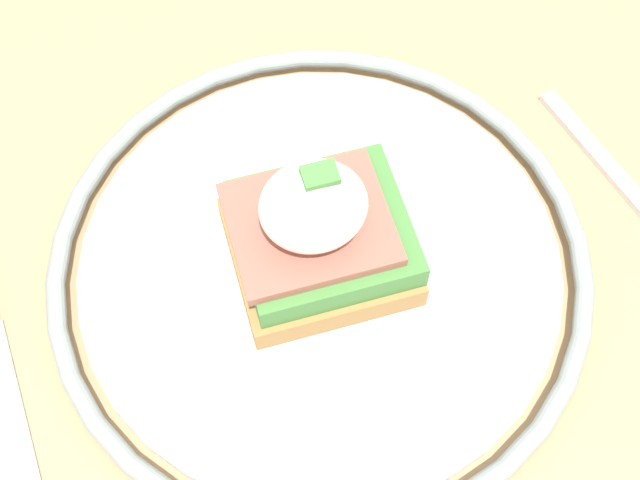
{
  "coord_description": "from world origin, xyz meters",
  "views": [
    {
      "loc": [
        0.07,
        0.23,
        1.17
      ],
      "look_at": [
        0.01,
        0.03,
        0.79
      ],
      "focal_mm": 50.0,
      "sensor_mm": 36.0,
      "label": 1
    }
  ],
  "objects": [
    {
      "name": "plate",
      "position": [
        0.01,
        0.03,
        0.76
      ],
      "size": [
        0.28,
        0.28,
        0.02
      ],
      "color": "silver",
      "rests_on": "dining_table"
    },
    {
      "name": "dining_table",
      "position": [
        0.0,
        0.0,
        0.61
      ],
      "size": [
        0.87,
        0.71,
        0.75
      ],
      "color": "tan",
      "rests_on": "ground_plane"
    },
    {
      "name": "fork",
      "position": [
        -0.17,
        0.04,
        0.75
      ],
      "size": [
        0.05,
        0.15,
        0.0
      ],
      "color": "silver",
      "rests_on": "dining_table"
    },
    {
      "name": "sandwich",
      "position": [
        0.01,
        0.03,
        0.79
      ],
      "size": [
        0.09,
        0.08,
        0.08
      ],
      "color": "#9E703D",
      "rests_on": "plate"
    }
  ]
}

